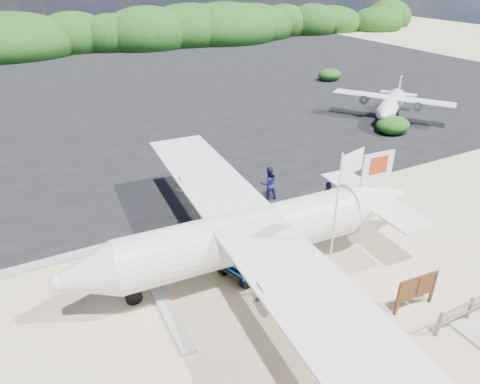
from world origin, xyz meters
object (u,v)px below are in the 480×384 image
(signboard, at_px, (412,308))
(crew_b, at_px, (269,183))
(flagpole, at_px, (325,301))
(crew_c, at_px, (327,200))
(crew_a, at_px, (267,239))
(baggage_cart, at_px, (254,268))
(aircraft_large, at_px, (289,102))

(signboard, height_order, crew_b, crew_b)
(flagpole, distance_m, crew_c, 6.12)
(crew_a, bearing_deg, baggage_cart, 5.41)
(crew_b, bearing_deg, crew_c, 125.57)
(crew_c, bearing_deg, crew_a, 34.25)
(crew_c, bearing_deg, baggage_cart, 35.71)
(baggage_cart, distance_m, crew_b, 5.90)
(flagpole, bearing_deg, crew_b, 74.36)
(flagpole, height_order, aircraft_large, flagpole)
(crew_b, bearing_deg, flagpole, 80.40)
(flagpole, relative_size, crew_c, 3.14)
(baggage_cart, distance_m, crew_a, 1.31)
(signboard, relative_size, crew_c, 0.96)
(flagpole, xyz_separation_m, aircraft_large, (13.11, 22.27, 0.00))
(crew_a, bearing_deg, crew_b, -142.91)
(crew_b, bearing_deg, signboard, 98.70)
(signboard, xyz_separation_m, aircraft_large, (10.56, 23.99, 0.00))
(signboard, xyz_separation_m, crew_a, (-3.02, 5.06, 0.85))
(signboard, bearing_deg, baggage_cart, 134.67)
(baggage_cart, bearing_deg, flagpole, -83.71)
(baggage_cart, xyz_separation_m, crew_b, (3.47, 4.68, 0.93))
(baggage_cart, distance_m, signboard, 6.04)
(flagpole, distance_m, aircraft_large, 25.85)
(signboard, distance_m, aircraft_large, 26.21)
(flagpole, distance_m, crew_b, 7.92)
(crew_c, bearing_deg, flagpole, 67.51)
(crew_a, bearing_deg, signboard, 99.35)
(flagpole, xyz_separation_m, crew_b, (2.12, 7.58, 0.93))
(baggage_cart, relative_size, aircraft_large, 0.17)
(flagpole, height_order, signboard, flagpole)
(crew_a, bearing_deg, flagpole, 76.44)
(flagpole, height_order, crew_a, flagpole)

